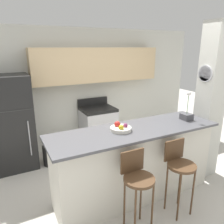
% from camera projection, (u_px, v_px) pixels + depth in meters
% --- Properties ---
extents(ground_plane, '(14.00, 14.00, 0.00)m').
position_uv_depth(ground_plane, '(134.00, 193.00, 3.35)').
color(ground_plane, beige).
extents(wall_back, '(5.60, 0.38, 2.55)m').
position_uv_depth(wall_back, '(89.00, 79.00, 4.71)').
color(wall_back, silver).
rests_on(wall_back, ground_plane).
extents(pillar_right, '(0.38, 0.32, 2.55)m').
position_uv_depth(pillar_right, '(210.00, 103.00, 3.59)').
color(pillar_right, silver).
rests_on(pillar_right, ground_plane).
extents(counter_bar, '(2.48, 0.74, 1.06)m').
position_uv_depth(counter_bar, '(135.00, 162.00, 3.20)').
color(counter_bar, silver).
rests_on(counter_bar, ground_plane).
extents(refrigerator, '(0.69, 0.69, 1.71)m').
position_uv_depth(refrigerator, '(13.00, 123.00, 3.92)').
color(refrigerator, black).
rests_on(refrigerator, ground_plane).
extents(stove_range, '(0.70, 0.61, 1.07)m').
position_uv_depth(stove_range, '(98.00, 127.00, 4.80)').
color(stove_range, silver).
rests_on(stove_range, ground_plane).
extents(bar_stool_left, '(0.37, 0.37, 1.00)m').
position_uv_depth(bar_stool_left, '(137.00, 180.00, 2.54)').
color(bar_stool_left, '#4C331E').
rests_on(bar_stool_left, ground_plane).
extents(bar_stool_right, '(0.37, 0.37, 1.00)m').
position_uv_depth(bar_stool_right, '(179.00, 166.00, 2.83)').
color(bar_stool_right, '#4C331E').
rests_on(bar_stool_right, ground_plane).
extents(orchid_vase, '(0.15, 0.15, 0.46)m').
position_uv_depth(orchid_vase, '(187.00, 114.00, 3.41)').
color(orchid_vase, '#4C4C51').
rests_on(orchid_vase, counter_bar).
extents(fruit_bowl, '(0.29, 0.29, 0.12)m').
position_uv_depth(fruit_bowl, '(121.00, 128.00, 2.97)').
color(fruit_bowl, silver).
rests_on(fruit_bowl, counter_bar).
extents(trash_bin, '(0.28, 0.28, 0.38)m').
position_uv_depth(trash_bin, '(51.00, 155.00, 4.15)').
color(trash_bin, black).
rests_on(trash_bin, ground_plane).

